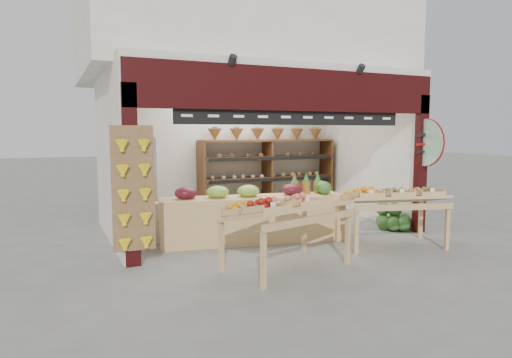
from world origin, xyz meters
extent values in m
plane|color=slate|center=(0.00, 0.00, 0.00)|extent=(60.00, 60.00, 0.00)
cube|color=white|center=(0.00, 2.29, 1.50)|extent=(5.76, 0.18, 3.00)
cube|color=white|center=(-2.79, 0.60, 1.50)|extent=(0.18, 3.38, 3.00)
cube|color=white|center=(2.79, 0.60, 1.50)|extent=(0.18, 3.38, 3.00)
cube|color=white|center=(0.00, 0.60, 3.06)|extent=(5.76, 3.38, 0.12)
cube|color=white|center=(0.00, 1.70, 4.20)|extent=(6.36, 4.60, 2.40)
cube|color=black|center=(0.00, -1.05, 2.65)|extent=(5.70, 0.14, 0.70)
cube|color=black|center=(-2.75, -1.05, 1.32)|extent=(0.22, 0.14, 2.65)
cube|color=black|center=(2.75, -1.05, 1.32)|extent=(0.22, 0.14, 2.65)
cube|color=black|center=(0.00, -1.02, 2.20)|extent=(4.20, 0.05, 0.26)
cylinder|color=white|center=(0.10, -0.95, 2.45)|extent=(0.34, 0.05, 0.34)
cube|color=olive|center=(-2.73, -1.14, 1.15)|extent=(0.60, 0.04, 1.80)
cylinder|color=#B5E3C5|center=(2.75, -1.14, 1.75)|extent=(0.04, 0.90, 0.90)
cylinder|color=maroon|center=(2.75, -1.16, 1.75)|extent=(0.01, 0.92, 0.92)
cube|color=brown|center=(-0.75, 1.91, 0.87)|extent=(0.05, 0.55, 1.75)
cube|color=brown|center=(0.89, 1.91, 0.87)|extent=(0.05, 0.55, 1.75)
cube|color=brown|center=(2.53, 1.91, 0.87)|extent=(0.05, 0.55, 1.75)
cube|color=brown|center=(0.89, 1.91, 0.38)|extent=(3.28, 0.55, 0.04)
cube|color=brown|center=(0.89, 1.91, 0.87)|extent=(3.28, 0.55, 0.04)
cube|color=brown|center=(0.89, 1.91, 1.37)|extent=(3.28, 0.55, 0.04)
cube|color=brown|center=(0.89, 1.91, 1.75)|extent=(3.28, 0.55, 0.04)
cone|color=#985F31|center=(-0.42, 1.91, 1.89)|extent=(0.32, 0.32, 0.28)
cone|color=#985F31|center=(0.11, 1.91, 1.89)|extent=(0.32, 0.32, 0.28)
cone|color=#985F31|center=(0.63, 1.91, 1.89)|extent=(0.32, 0.32, 0.28)
cone|color=#985F31|center=(1.16, 1.91, 1.89)|extent=(0.32, 0.32, 0.28)
cone|color=#985F31|center=(1.68, 1.91, 1.89)|extent=(0.32, 0.32, 0.28)
cone|color=#985F31|center=(2.20, 1.91, 1.89)|extent=(0.32, 0.32, 0.28)
cube|color=silver|center=(-2.21, 1.84, 0.92)|extent=(0.78, 0.78, 1.84)
cube|color=beige|center=(-2.07, 0.21, 0.19)|extent=(0.53, 0.46, 0.39)
cube|color=beige|center=(-2.02, 0.21, 0.55)|extent=(0.49, 0.43, 0.32)
cube|color=#155227|center=(-1.58, -0.06, 0.16)|extent=(0.51, 0.44, 0.32)
cube|color=beige|center=(-1.46, 0.32, 0.15)|extent=(0.46, 0.40, 0.30)
cube|color=tan|center=(-0.54, -0.46, 0.41)|extent=(3.34, 1.20, 0.82)
ellipsoid|color=#59141E|center=(-1.71, -0.25, 0.92)|extent=(0.40, 0.36, 0.22)
ellipsoid|color=#8CB23F|center=(-1.17, -0.35, 0.92)|extent=(0.40, 0.36, 0.22)
ellipsoid|color=#8CB23F|center=(-0.63, -0.44, 0.92)|extent=(0.40, 0.36, 0.22)
ellipsoid|color=#59141E|center=(0.17, -0.59, 0.92)|extent=(0.40, 0.36, 0.22)
cylinder|color=olive|center=(0.29, -0.47, 0.93)|extent=(0.15, 0.15, 0.22)
cylinder|color=olive|center=(0.51, -0.51, 0.93)|extent=(0.15, 0.15, 0.22)
cylinder|color=olive|center=(0.73, -0.55, 0.93)|extent=(0.15, 0.15, 0.22)
cube|color=tan|center=(-0.76, -2.10, 0.83)|extent=(1.98, 1.44, 0.26)
cube|color=tan|center=(-1.44, -2.75, 0.37)|extent=(0.07, 0.07, 0.73)
cube|color=tan|center=(0.16, -2.30, 0.37)|extent=(0.07, 0.07, 0.73)
cube|color=tan|center=(-1.68, -1.90, 0.37)|extent=(0.07, 0.07, 0.73)
cube|color=tan|center=(-0.08, -1.45, 0.37)|extent=(0.07, 0.07, 0.73)
cube|color=tan|center=(1.49, -1.70, 0.80)|extent=(1.89, 1.36, 0.25)
cube|color=tan|center=(0.61, -1.90, 0.35)|extent=(0.07, 0.07, 0.70)
cube|color=tan|center=(2.15, -2.31, 0.35)|extent=(0.07, 0.07, 0.70)
cube|color=tan|center=(0.83, -1.09, 0.35)|extent=(0.07, 0.07, 0.70)
cube|color=tan|center=(2.36, -1.50, 0.35)|extent=(0.07, 0.07, 0.70)
sphere|color=#1F501A|center=(2.33, -0.82, 0.14)|extent=(0.29, 0.29, 0.29)
sphere|color=#1F501A|center=(2.64, -0.82, 0.14)|extent=(0.29, 0.29, 0.29)
sphere|color=#1F501A|center=(2.33, -0.52, 0.14)|extent=(0.29, 0.29, 0.29)
sphere|color=#1F501A|center=(2.64, -0.52, 0.14)|extent=(0.29, 0.29, 0.29)
sphere|color=#1F501A|center=(2.48, -0.67, 0.40)|extent=(0.29, 0.29, 0.29)
sphere|color=#1F501A|center=(2.48, -0.93, 0.14)|extent=(0.29, 0.29, 0.29)
sphere|color=#1F501A|center=(2.22, -0.67, 0.14)|extent=(0.29, 0.29, 0.29)
sphere|color=#1F501A|center=(2.33, -0.50, 0.40)|extent=(0.29, 0.29, 0.29)
camera|label=1|loc=(-3.82, -7.74, 1.97)|focal=32.00mm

